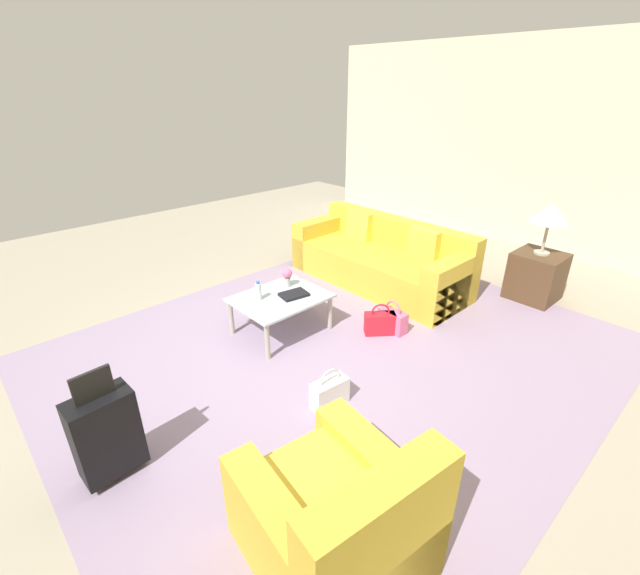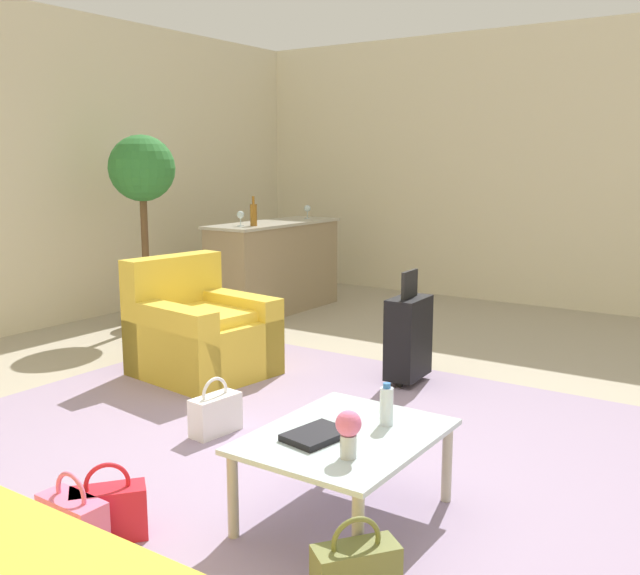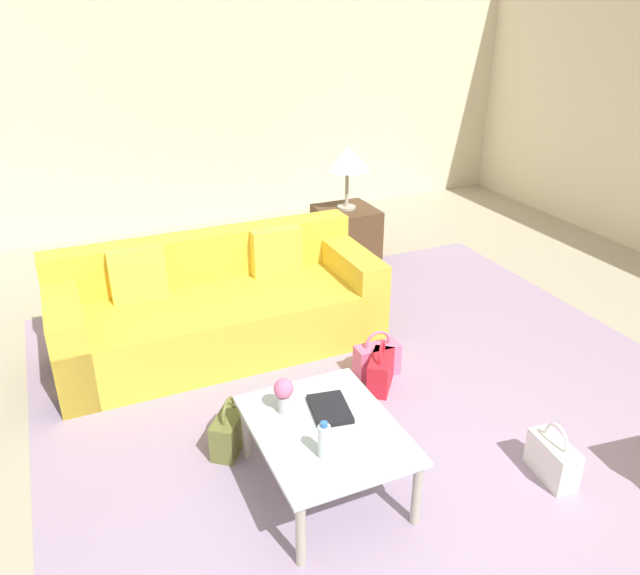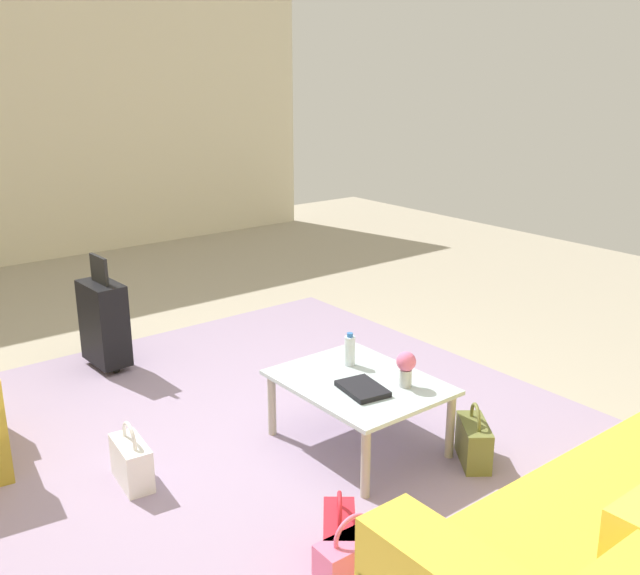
{
  "view_description": "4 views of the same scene",
  "coord_description": "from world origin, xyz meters",
  "px_view_note": "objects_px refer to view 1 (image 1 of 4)",
  "views": [
    {
      "loc": [
        2.01,
        2.71,
        2.43
      ],
      "look_at": [
        -0.29,
        0.23,
        0.81
      ],
      "focal_mm": 24.0,
      "sensor_mm": 36.0,
      "label": 1
    },
    {
      "loc": [
        -3.01,
        -2.12,
        1.64
      ],
      "look_at": [
        -0.21,
        -0.23,
        1.04
      ],
      "focal_mm": 40.0,
      "sensor_mm": 36.0,
      "label": 2
    },
    {
      "loc": [
        2.02,
        -1.61,
        2.5
      ],
      "look_at": [
        -0.72,
        -0.39,
        1.08
      ],
      "focal_mm": 35.0,
      "sensor_mm": 36.0,
      "label": 3
    },
    {
      "loc": [
        -3.18,
        1.98,
        2.12
      ],
      "look_at": [
        -0.56,
        -0.09,
        1.08
      ],
      "focal_mm": 40.0,
      "sensor_mm": 36.0,
      "label": 4
    }
  ],
  "objects_px": {
    "flower_vase": "(287,276)",
    "handbag_white": "(329,392)",
    "coffee_table": "(280,301)",
    "suitcase_black": "(106,433)",
    "water_bottle": "(258,291)",
    "handbag_pink": "(392,320)",
    "armchair": "(339,525)",
    "table_lamp": "(551,214)",
    "couch": "(382,261)",
    "handbag_olive": "(297,294)",
    "handbag_red": "(380,323)",
    "side_table": "(536,276)",
    "coffee_table_book": "(294,294)"
  },
  "relations": [
    {
      "from": "armchair",
      "to": "couch",
      "type": "bearing_deg",
      "value": -143.79
    },
    {
      "from": "armchair",
      "to": "handbag_white",
      "type": "distance_m",
      "value": 1.31
    },
    {
      "from": "water_bottle",
      "to": "handbag_pink",
      "type": "height_order",
      "value": "water_bottle"
    },
    {
      "from": "flower_vase",
      "to": "handbag_pink",
      "type": "distance_m",
      "value": 1.24
    },
    {
      "from": "armchair",
      "to": "handbag_pink",
      "type": "distance_m",
      "value": 2.59
    },
    {
      "from": "side_table",
      "to": "table_lamp",
      "type": "height_order",
      "value": "table_lamp"
    },
    {
      "from": "flower_vase",
      "to": "armchair",
      "type": "bearing_deg",
      "value": 56.62
    },
    {
      "from": "couch",
      "to": "water_bottle",
      "type": "bearing_deg",
      "value": 0.0
    },
    {
      "from": "handbag_pink",
      "to": "handbag_white",
      "type": "height_order",
      "value": "same"
    },
    {
      "from": "coffee_table_book",
      "to": "handbag_white",
      "type": "distance_m",
      "value": 1.29
    },
    {
      "from": "suitcase_black",
      "to": "handbag_red",
      "type": "height_order",
      "value": "suitcase_black"
    },
    {
      "from": "coffee_table",
      "to": "flower_vase",
      "type": "xyz_separation_m",
      "value": [
        -0.22,
        -0.15,
        0.17
      ]
    },
    {
      "from": "coffee_table",
      "to": "side_table",
      "type": "distance_m",
      "value": 3.18
    },
    {
      "from": "water_bottle",
      "to": "suitcase_black",
      "type": "distance_m",
      "value": 1.98
    },
    {
      "from": "handbag_olive",
      "to": "handbag_pink",
      "type": "xyz_separation_m",
      "value": [
        -0.35,
        1.19,
        0.0
      ]
    },
    {
      "from": "couch",
      "to": "handbag_olive",
      "type": "bearing_deg",
      "value": -12.69
    },
    {
      "from": "table_lamp",
      "to": "handbag_pink",
      "type": "xyz_separation_m",
      "value": [
        1.92,
        -0.69,
        -0.94
      ]
    },
    {
      "from": "armchair",
      "to": "coffee_table",
      "type": "relative_size",
      "value": 1.09
    },
    {
      "from": "handbag_pink",
      "to": "handbag_white",
      "type": "relative_size",
      "value": 1.0
    },
    {
      "from": "armchair",
      "to": "water_bottle",
      "type": "distance_m",
      "value": 2.54
    },
    {
      "from": "handbag_pink",
      "to": "armchair",
      "type": "bearing_deg",
      "value": 31.86
    },
    {
      "from": "couch",
      "to": "water_bottle",
      "type": "relative_size",
      "value": 11.74
    },
    {
      "from": "water_bottle",
      "to": "side_table",
      "type": "xyz_separation_m",
      "value": [
        -3.0,
        1.6,
        -0.22
      ]
    },
    {
      "from": "side_table",
      "to": "coffee_table",
      "type": "bearing_deg",
      "value": -28.18
    },
    {
      "from": "armchair",
      "to": "handbag_white",
      "type": "xyz_separation_m",
      "value": [
        -0.87,
        -0.97,
        -0.17
      ]
    },
    {
      "from": "water_bottle",
      "to": "handbag_olive",
      "type": "distance_m",
      "value": 0.88
    },
    {
      "from": "armchair",
      "to": "handbag_olive",
      "type": "height_order",
      "value": "armchair"
    },
    {
      "from": "coffee_table_book",
      "to": "handbag_white",
      "type": "xyz_separation_m",
      "value": [
        0.56,
        1.12,
        -0.3
      ]
    },
    {
      "from": "handbag_pink",
      "to": "table_lamp",
      "type": "bearing_deg",
      "value": 160.14
    },
    {
      "from": "flower_vase",
      "to": "handbag_white",
      "type": "relative_size",
      "value": 0.57
    },
    {
      "from": "water_bottle",
      "to": "handbag_olive",
      "type": "bearing_deg",
      "value": -159.04
    },
    {
      "from": "handbag_red",
      "to": "handbag_olive",
      "type": "distance_m",
      "value": 1.16
    },
    {
      "from": "handbag_olive",
      "to": "handbag_white",
      "type": "distance_m",
      "value": 1.86
    },
    {
      "from": "handbag_white",
      "to": "table_lamp",
      "type": "bearing_deg",
      "value": 174.76
    },
    {
      "from": "couch",
      "to": "handbag_pink",
      "type": "height_order",
      "value": "couch"
    },
    {
      "from": "flower_vase",
      "to": "side_table",
      "type": "xyz_separation_m",
      "value": [
        -2.58,
        1.65,
        -0.25
      ]
    },
    {
      "from": "handbag_pink",
      "to": "coffee_table_book",
      "type": "bearing_deg",
      "value": -43.62
    },
    {
      "from": "couch",
      "to": "coffee_table",
      "type": "xyz_separation_m",
      "value": [
        1.79,
        0.1,
        0.07
      ]
    },
    {
      "from": "coffee_table_book",
      "to": "table_lamp",
      "type": "xyz_separation_m",
      "value": [
        -2.68,
        1.42,
        0.64
      ]
    },
    {
      "from": "suitcase_black",
      "to": "side_table",
      "type": "bearing_deg",
      "value": 170.54
    },
    {
      "from": "armchair",
      "to": "suitcase_black",
      "type": "distance_m",
      "value": 1.63
    },
    {
      "from": "table_lamp",
      "to": "handbag_red",
      "type": "xyz_separation_m",
      "value": [
        2.06,
        -0.74,
        -0.94
      ]
    },
    {
      "from": "armchair",
      "to": "table_lamp",
      "type": "xyz_separation_m",
      "value": [
        -4.11,
        -0.67,
        0.77
      ]
    },
    {
      "from": "coffee_table",
      "to": "water_bottle",
      "type": "xyz_separation_m",
      "value": [
        0.2,
        -0.1,
        0.15
      ]
    },
    {
      "from": "coffee_table",
      "to": "water_bottle",
      "type": "relative_size",
      "value": 4.59
    },
    {
      "from": "table_lamp",
      "to": "side_table",
      "type": "bearing_deg",
      "value": 0.0
    },
    {
      "from": "handbag_red",
      "to": "flower_vase",
      "type": "bearing_deg",
      "value": -60.32
    },
    {
      "from": "water_bottle",
      "to": "handbag_red",
      "type": "height_order",
      "value": "water_bottle"
    },
    {
      "from": "coffee_table",
      "to": "suitcase_black",
      "type": "relative_size",
      "value": 1.1
    },
    {
      "from": "coffee_table",
      "to": "coffee_table_book",
      "type": "height_order",
      "value": "coffee_table_book"
    }
  ]
}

